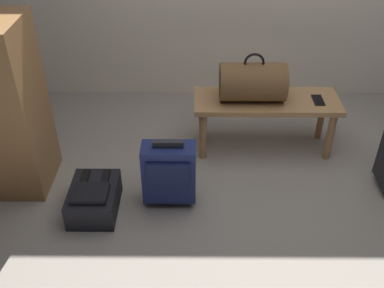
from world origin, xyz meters
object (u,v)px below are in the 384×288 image
object	(u,v)px
bench	(266,107)
suitcase_small_navy	(169,172)
duffel_bag_brown	(253,82)
backpack_dark	(94,198)
cell_phone	(318,100)

from	to	relation	value
bench	suitcase_small_navy	distance (m)	0.89
duffel_bag_brown	backpack_dark	bearing A→B (deg)	-145.79
duffel_bag_brown	cell_phone	world-z (taller)	duffel_bag_brown
backpack_dark	suitcase_small_navy	bearing A→B (deg)	9.55
duffel_bag_brown	suitcase_small_navy	bearing A→B (deg)	-132.01
bench	backpack_dark	distance (m)	1.32
duffel_bag_brown	cell_phone	distance (m)	0.47
cell_phone	suitcase_small_navy	size ratio (longest dim) A/B	0.31
bench	backpack_dark	size ratio (longest dim) A/B	2.63
duffel_bag_brown	backpack_dark	size ratio (longest dim) A/B	1.16
duffel_bag_brown	suitcase_small_navy	xyz separation A→B (m)	(-0.54, -0.60, -0.30)
cell_phone	bench	bearing A→B (deg)	176.90
bench	cell_phone	distance (m)	0.35
backpack_dark	bench	bearing A→B (deg)	31.49
suitcase_small_navy	backpack_dark	size ratio (longest dim) A/B	1.21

